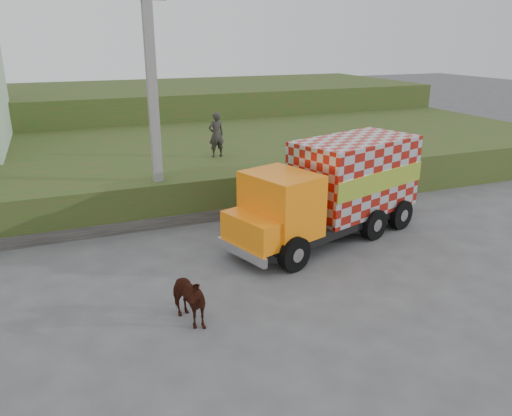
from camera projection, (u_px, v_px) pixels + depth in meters
name	position (u px, v px, depth m)	size (l,w,h in m)	color
ground	(233.00, 272.00, 13.62)	(120.00, 120.00, 0.00)	#474749
embankment	(157.00, 164.00, 22.14)	(40.00, 12.00, 1.50)	#2A541C
embankment_far	(119.00, 111.00, 32.40)	(40.00, 12.00, 3.00)	#2A541C
retaining_strip	(133.00, 225.00, 16.52)	(16.00, 0.50, 0.40)	#595651
utility_pole	(153.00, 103.00, 15.97)	(1.20, 0.30, 8.00)	gray
cargo_truck	(335.00, 189.00, 15.68)	(7.16, 4.16, 3.05)	black
cow	(186.00, 298.00, 11.04)	(0.66, 1.45, 1.22)	#351D0D
pedestrian	(216.00, 135.00, 19.86)	(0.65, 0.43, 1.79)	#312E2C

